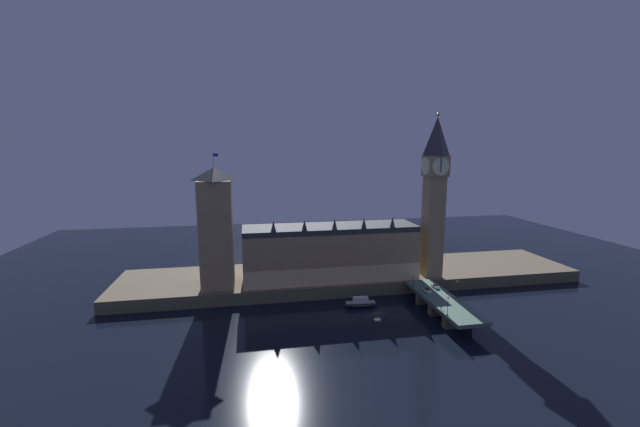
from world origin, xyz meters
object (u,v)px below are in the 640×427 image
pedestrian_far_rail (413,285)px  street_lamp_mid (457,287)px  boat_upstream (361,303)px  street_lamp_far (413,278)px  car_northbound_lead (427,290)px  pedestrian_near_rail (441,307)px  pedestrian_mid_walk (458,298)px  victoria_tower (216,228)px  car_southbound_trail (435,286)px  street_lamp_near (448,303)px  clock_tower (434,192)px

pedestrian_far_rail → street_lamp_mid: size_ratio=0.22×
street_lamp_mid → boat_upstream: (-35.79, 12.60, -9.26)m
pedestrian_far_rail → street_lamp_far: bearing=-124.7°
street_lamp_mid → car_northbound_lead: bearing=138.0°
pedestrian_near_rail → boat_upstream: size_ratio=0.12×
pedestrian_mid_walk → street_lamp_far: street_lamp_far is taller
victoria_tower → street_lamp_mid: victoria_tower is taller
street_lamp_mid → pedestrian_near_rail: bearing=-141.0°
street_lamp_mid → car_southbound_trail: bearing=105.3°
boat_upstream → car_southbound_trail: bearing=-1.7°
car_northbound_lead → street_lamp_near: 23.14m
pedestrian_near_rail → pedestrian_mid_walk: (11.14, 7.33, -0.00)m
pedestrian_near_rail → street_lamp_mid: street_lamp_mid is taller
clock_tower → victoria_tower: size_ratio=1.30×
boat_upstream → pedestrian_far_rail: bearing=6.4°
boat_upstream → clock_tower: bearing=24.4°
car_northbound_lead → pedestrian_mid_walk: (8.35, -9.91, 0.20)m
clock_tower → street_lamp_mid: (-3.78, -30.51, -34.44)m
pedestrian_mid_walk → pedestrian_far_rail: bearing=122.7°
pedestrian_far_rail → boat_upstream: size_ratio=0.11×
street_lamp_near → street_lamp_far: street_lamp_near is taller
clock_tower → street_lamp_near: size_ratio=10.43×
car_southbound_trail → boat_upstream: 33.07m
street_lamp_far → pedestrian_mid_walk: bearing=-55.4°
victoria_tower → pedestrian_far_rail: size_ratio=36.32×
pedestrian_near_rail → boat_upstream: 33.20m
boat_upstream → pedestrian_near_rail: bearing=-42.2°
pedestrian_far_rail → victoria_tower: bearing=167.7°
victoria_tower → boat_upstream: 68.74m
street_lamp_near → pedestrian_mid_walk: bearing=47.7°
victoria_tower → car_northbound_lead: size_ratio=13.91×
street_lamp_far → boat_upstream: street_lamp_far is taller
street_lamp_far → street_lamp_near: bearing=-90.0°
car_northbound_lead → pedestrian_far_rail: 7.92m
car_northbound_lead → pedestrian_near_rail: pedestrian_near_rail is taller
clock_tower → pedestrian_mid_walk: clock_tower is taller
street_lamp_near → street_lamp_mid: size_ratio=0.99×
pedestrian_far_rail → street_lamp_mid: 19.51m
street_lamp_near → street_lamp_far: (-0.00, 29.44, -0.64)m
street_lamp_far → boat_upstream: bearing=-174.9°
street_lamp_far → street_lamp_mid: bearing=-51.0°
clock_tower → pedestrian_far_rail: (-15.32, -15.22, -38.13)m
car_northbound_lead → street_lamp_near: size_ratio=0.58×
pedestrian_near_rail → pedestrian_far_rail: bearing=90.0°
street_lamp_mid → boat_upstream: bearing=160.6°
street_lamp_mid → boat_upstream: size_ratio=0.52×
car_northbound_lead → street_lamp_mid: size_ratio=0.57×
car_southbound_trail → street_lamp_near: (-8.75, -26.35, 3.74)m
car_northbound_lead → street_lamp_far: size_ratio=0.67×
pedestrian_far_rail → street_lamp_near: (-0.40, -30.02, 3.66)m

